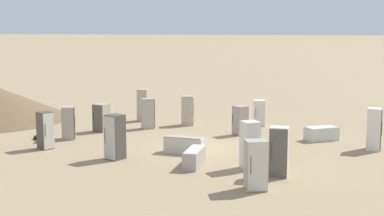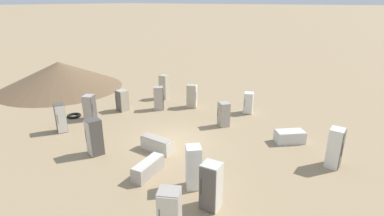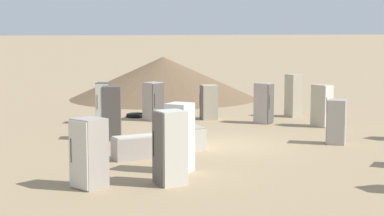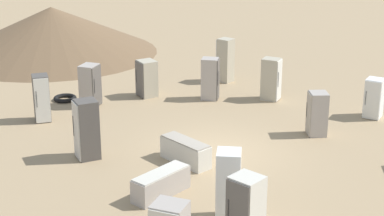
{
  "view_description": "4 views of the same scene",
  "coord_description": "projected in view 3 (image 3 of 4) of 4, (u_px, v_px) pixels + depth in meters",
  "views": [
    {
      "loc": [
        -22.93,
        -7.56,
        5.39
      ],
      "look_at": [
        -1.04,
        -0.17,
        1.99
      ],
      "focal_mm": 50.0,
      "sensor_mm": 36.0,
      "label": 1
    },
    {
      "loc": [
        -11.9,
        -8.97,
        7.4
      ],
      "look_at": [
        1.34,
        -0.35,
        1.67
      ],
      "focal_mm": 28.0,
      "sensor_mm": 36.0,
      "label": 2
    },
    {
      "loc": [
        -9.22,
        -19.03,
        3.8
      ],
      "look_at": [
        -0.74,
        1.1,
        1.16
      ],
      "focal_mm": 60.0,
      "sensor_mm": 36.0,
      "label": 3
    },
    {
      "loc": [
        -13.59,
        -13.04,
        8.04
      ],
      "look_at": [
        -0.87,
        0.25,
        1.64
      ],
      "focal_mm": 60.0,
      "sensor_mm": 36.0,
      "label": 4
    }
  ],
  "objects": [
    {
      "name": "discarded_fridge_6",
      "position": [
        142.0,
        147.0,
        19.2
      ],
      "size": [
        1.84,
        0.71,
        0.7
      ],
      "rotation": [
        0.0,
        0.0,
        4.8
      ],
      "color": "#A89E93",
      "rests_on": "ground_plane"
    },
    {
      "name": "discarded_fridge_4",
      "position": [
        209.0,
        102.0,
        27.63
      ],
      "size": [
        0.82,
        0.84,
        1.48
      ],
      "rotation": [
        0.0,
        0.0,
        1.34
      ],
      "color": "#B2A88E",
      "rests_on": "ground_plane"
    },
    {
      "name": "scrap_tire",
      "position": [
        136.0,
        115.0,
        28.36
      ],
      "size": [
        0.91,
        0.91,
        0.16
      ],
      "color": "black",
      "rests_on": "ground_plane"
    },
    {
      "name": "discarded_fridge_3",
      "position": [
        336.0,
        122.0,
        21.57
      ],
      "size": [
        0.88,
        0.88,
        1.5
      ],
      "rotation": [
        0.0,
        0.0,
        0.86
      ],
      "color": "#A89E93",
      "rests_on": "ground_plane"
    },
    {
      "name": "discarded_fridge_7",
      "position": [
        153.0,
        101.0,
        27.25
      ],
      "size": [
        0.91,
        0.87,
        1.63
      ],
      "rotation": [
        0.0,
        0.0,
        3.61
      ],
      "color": "#A89E93",
      "rests_on": "ground_plane"
    },
    {
      "name": "discarded_fridge_15",
      "position": [
        180.0,
        138.0,
        17.28
      ],
      "size": [
        0.91,
        0.9,
        1.87
      ],
      "rotation": [
        0.0,
        0.0,
        5.42
      ],
      "color": "white",
      "rests_on": "ground_plane"
    },
    {
      "name": "discarded_fridge_14",
      "position": [
        104.0,
        103.0,
        26.24
      ],
      "size": [
        0.78,
        0.83,
        1.7
      ],
      "rotation": [
        0.0,
        0.0,
        2.68
      ],
      "color": "#4C4742",
      "rests_on": "ground_plane"
    },
    {
      "name": "discarded_fridge_12",
      "position": [
        170.0,
        148.0,
        15.84
      ],
      "size": [
        0.74,
        0.72,
        1.85
      ],
      "rotation": [
        0.0,
        0.0,
        1.64
      ],
      "color": "beige",
      "rests_on": "ground_plane"
    },
    {
      "name": "discarded_fridge_9",
      "position": [
        322.0,
        106.0,
        25.47
      ],
      "size": [
        0.78,
        0.85,
        1.68
      ],
      "rotation": [
        0.0,
        0.0,
        3.51
      ],
      "color": "#B2A88E",
      "rests_on": "ground_plane"
    },
    {
      "name": "discarded_fridge_10",
      "position": [
        293.0,
        96.0,
        28.38
      ],
      "size": [
        0.63,
        0.7,
        1.89
      ],
      "rotation": [
        0.0,
        0.0,
        0.14
      ],
      "color": "#B2A88E",
      "rests_on": "ground_plane"
    },
    {
      "name": "discarded_fridge_13",
      "position": [
        89.0,
        153.0,
        15.52
      ],
      "size": [
        0.91,
        0.92,
        1.7
      ],
      "rotation": [
        0.0,
        0.0,
        2.0
      ],
      "color": "#A89E93",
      "rests_on": "ground_plane"
    },
    {
      "name": "ground_plane",
      "position": [
        225.0,
        145.0,
        21.42
      ],
      "size": [
        1000.0,
        1000.0,
        0.0
      ],
      "primitive_type": "plane",
      "color": "#9E8460"
    },
    {
      "name": "discarded_fridge_2",
      "position": [
        111.0,
        113.0,
        22.36
      ],
      "size": [
        0.85,
        0.83,
        1.88
      ],
      "rotation": [
        0.0,
        0.0,
        1.24
      ],
      "color": "#4C4742",
      "rests_on": "ground_plane"
    },
    {
      "name": "discarded_fridge_11",
      "position": [
        264.0,
        103.0,
        26.38
      ],
      "size": [
        0.84,
        0.87,
        1.67
      ],
      "rotation": [
        0.0,
        0.0,
        3.76
      ],
      "color": "#A89E93",
      "rests_on": "ground_plane"
    },
    {
      "name": "discarded_fridge_8",
      "position": [
        188.0,
        136.0,
        21.0
      ],
      "size": [
        0.61,
        1.77,
        0.74
      ],
      "rotation": [
        0.0,
        0.0,
        3.11
      ],
      "color": "beige",
      "rests_on": "ground_plane"
    },
    {
      "name": "dirt_mound",
      "position": [
        163.0,
        78.0,
        35.99
      ],
      "size": [
        10.49,
        10.49,
        2.34
      ],
      "color": "brown",
      "rests_on": "ground_plane"
    }
  ]
}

